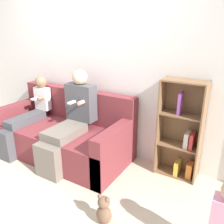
# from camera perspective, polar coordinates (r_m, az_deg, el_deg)

# --- Properties ---
(ground_plane) EXTENTS (14.00, 14.00, 0.00)m
(ground_plane) POSITION_cam_1_polar(r_m,az_deg,el_deg) (3.26, -15.92, -14.33)
(ground_plane) COLOR beige
(back_wall) EXTENTS (10.00, 0.06, 2.55)m
(back_wall) POSITION_cam_1_polar(r_m,az_deg,el_deg) (3.54, -5.29, 11.44)
(back_wall) COLOR silver
(back_wall) RESTS_ON ground_plane
(couch) EXTENTS (1.96, 0.93, 0.92)m
(couch) POSITION_cam_1_polar(r_m,az_deg,el_deg) (3.55, -11.45, -5.38)
(couch) COLOR maroon
(couch) RESTS_ON ground_plane
(adult_seated) EXTENTS (0.42, 0.87, 1.25)m
(adult_seated) POSITION_cam_1_polar(r_m,az_deg,el_deg) (3.20, -9.93, -1.51)
(adult_seated) COLOR #70665B
(adult_seated) RESTS_ON ground_plane
(child_seated) EXTENTS (0.25, 0.89, 1.07)m
(child_seated) POSITION_cam_1_polar(r_m,az_deg,el_deg) (3.75, -19.71, -0.78)
(child_seated) COLOR #47474C
(child_seated) RESTS_ON ground_plane
(bookshelf) EXTENTS (0.51, 0.26, 1.22)m
(bookshelf) POSITION_cam_1_polar(r_m,az_deg,el_deg) (3.02, 16.46, -4.86)
(bookshelf) COLOR brown
(bookshelf) RESTS_ON ground_plane
(teddy_bear) EXTENTS (0.16, 0.13, 0.32)m
(teddy_bear) POSITION_cam_1_polar(r_m,az_deg,el_deg) (2.44, -1.97, -22.60)
(teddy_bear) COLOR brown
(teddy_bear) RESTS_ON ground_plane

